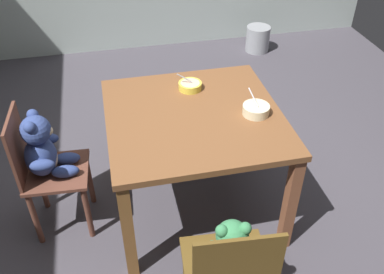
{
  "coord_description": "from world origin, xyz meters",
  "views": [
    {
      "loc": [
        -0.46,
        -2.01,
        2.16
      ],
      "look_at": [
        0.0,
        0.05,
        0.54
      ],
      "focal_mm": 39.82,
      "sensor_mm": 36.0,
      "label": 1
    }
  ],
  "objects": [
    {
      "name": "teddy_chair_near_left",
      "position": [
        -0.89,
        0.03,
        0.56
      ],
      "size": [
        0.39,
        0.39,
        0.85
      ],
      "rotation": [
        0.0,
        0.0,
        -0.06
      ],
      "color": "brown",
      "rests_on": "ground_plane"
    },
    {
      "name": "porridge_bowl_yellow_far_center",
      "position": [
        0.04,
        0.28,
        0.77
      ],
      "size": [
        0.16,
        0.15,
        0.12
      ],
      "color": "yellow",
      "rests_on": "dining_table"
    },
    {
      "name": "teddy_chair_near_front",
      "position": [
        -0.03,
        -0.89,
        0.53
      ],
      "size": [
        0.44,
        0.41,
        0.85
      ],
      "rotation": [
        0.0,
        0.0,
        1.49
      ],
      "color": "brown",
      "rests_on": "ground_plane"
    },
    {
      "name": "dining_table",
      "position": [
        0.0,
        0.0,
        0.64
      ],
      "size": [
        1.03,
        1.02,
        0.75
      ],
      "color": "brown",
      "rests_on": "ground_plane"
    },
    {
      "name": "porridge_bowl_cream_near_right",
      "position": [
        0.35,
        -0.08,
        0.77
      ],
      "size": [
        0.16,
        0.17,
        0.13
      ],
      "color": "beige",
      "rests_on": "dining_table"
    },
    {
      "name": "ground_plane",
      "position": [
        0.0,
        0.0,
        -0.02
      ],
      "size": [
        5.2,
        5.2,
        0.04
      ],
      "color": "#454149"
    },
    {
      "name": "metal_pail",
      "position": [
        1.22,
        2.15,
        0.14
      ],
      "size": [
        0.26,
        0.26,
        0.28
      ],
      "primitive_type": "cylinder",
      "color": "#93969B",
      "rests_on": "ground_plane"
    }
  ]
}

